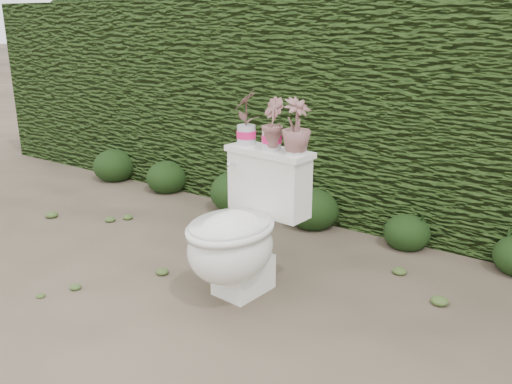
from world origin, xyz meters
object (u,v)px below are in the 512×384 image
Objects in this scene: potted_plant_left at (246,118)px; potted_plant_center at (272,125)px; toilet at (241,233)px; potted_plant_right at (296,128)px.

potted_plant_center is (0.18, -0.02, -0.02)m from potted_plant_left.
toilet is 0.60m from potted_plant_center.
toilet is at bearing 126.11° from potted_plant_center.
potted_plant_left is at bearing 40.20° from potted_plant_center.
potted_plant_right reaches higher than potted_plant_center.
potted_plant_center reaches higher than toilet.
potted_plant_right is at bearing 53.23° from toilet.
potted_plant_right is (0.20, 0.22, 0.56)m from toilet.
potted_plant_right is at bearing 72.77° from potted_plant_left.
potted_plant_center is at bearing 102.81° from potted_plant_right.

